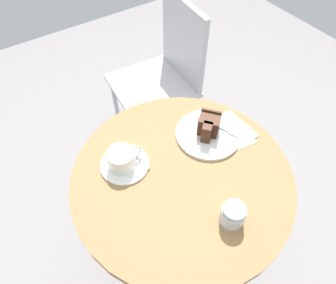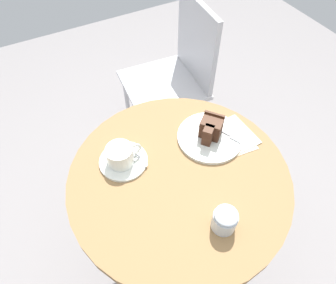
% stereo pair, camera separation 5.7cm
% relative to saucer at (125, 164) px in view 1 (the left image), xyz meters
% --- Properties ---
extents(ground_plane, '(4.40, 4.40, 0.01)m').
position_rel_saucer_xyz_m(ground_plane, '(0.13, -0.13, -0.71)').
color(ground_plane, gray).
rests_on(ground_plane, ground).
extents(cafe_table, '(0.69, 0.69, 0.70)m').
position_rel_saucer_xyz_m(cafe_table, '(0.13, -0.13, -0.13)').
color(cafe_table, olive).
rests_on(cafe_table, ground).
extents(saucer, '(0.15, 0.15, 0.01)m').
position_rel_saucer_xyz_m(saucer, '(0.00, 0.00, 0.00)').
color(saucer, silver).
rests_on(saucer, cafe_table).
extents(coffee_cup, '(0.11, 0.08, 0.06)m').
position_rel_saucer_xyz_m(coffee_cup, '(-0.01, -0.00, 0.04)').
color(coffee_cup, silver).
rests_on(coffee_cup, saucer).
extents(teaspoon, '(0.02, 0.11, 0.00)m').
position_rel_saucer_xyz_m(teaspoon, '(0.05, -0.02, 0.01)').
color(teaspoon, silver).
rests_on(teaspoon, saucer).
extents(cake_plate, '(0.22, 0.22, 0.01)m').
position_rel_saucer_xyz_m(cake_plate, '(0.30, -0.05, 0.00)').
color(cake_plate, silver).
rests_on(cake_plate, cafe_table).
extents(cake_slice, '(0.10, 0.09, 0.08)m').
position_rel_saucer_xyz_m(cake_slice, '(0.30, -0.04, 0.04)').
color(cake_slice, '#422619').
rests_on(cake_slice, cake_plate).
extents(fork, '(0.08, 0.15, 0.00)m').
position_rel_saucer_xyz_m(fork, '(0.35, -0.07, 0.01)').
color(fork, silver).
rests_on(fork, cake_plate).
extents(napkin, '(0.19, 0.18, 0.00)m').
position_rel_saucer_xyz_m(napkin, '(0.35, -0.08, -0.00)').
color(napkin, beige).
rests_on(napkin, cafe_table).
extents(cafe_chair, '(0.41, 0.41, 0.87)m').
position_rel_saucer_xyz_m(cafe_chair, '(0.48, 0.50, -0.18)').
color(cafe_chair, '#BCBCC1').
rests_on(cafe_chair, ground).
extents(sugar_pot, '(0.07, 0.07, 0.08)m').
position_rel_saucer_xyz_m(sugar_pot, '(0.16, -0.33, 0.03)').
color(sugar_pot, silver).
rests_on(sugar_pot, cafe_table).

